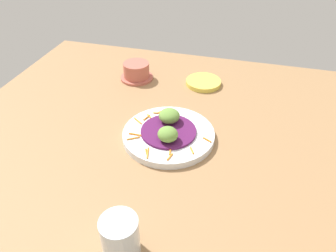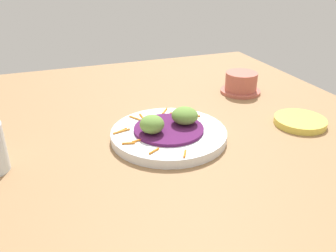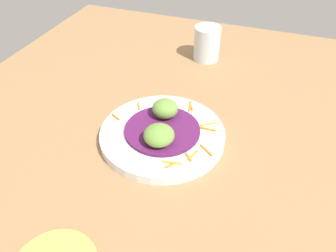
# 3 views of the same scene
# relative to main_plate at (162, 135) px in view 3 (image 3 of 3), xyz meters

# --- Properties ---
(table_surface) EXTENTS (1.10, 1.10, 0.02)m
(table_surface) POSITION_rel_main_plate_xyz_m (0.05, 0.03, -0.02)
(table_surface) COLOR #936D47
(table_surface) RESTS_ON ground
(main_plate) EXTENTS (0.24, 0.24, 0.02)m
(main_plate) POSITION_rel_main_plate_xyz_m (0.00, 0.00, 0.00)
(main_plate) COLOR silver
(main_plate) RESTS_ON table_surface
(cabbage_bed) EXTENTS (0.14, 0.14, 0.01)m
(cabbage_bed) POSITION_rel_main_plate_xyz_m (0.00, -0.00, 0.01)
(cabbage_bed) COLOR #51194C
(cabbage_bed) RESTS_ON main_plate
(carrot_garnish) EXTENTS (0.22, 0.20, 0.00)m
(carrot_garnish) POSITION_rel_main_plate_xyz_m (0.03, 0.02, 0.01)
(carrot_garnish) COLOR orange
(carrot_garnish) RESTS_ON main_plate
(guac_scoop_left) EXTENTS (0.07, 0.07, 0.04)m
(guac_scoop_left) POSITION_rel_main_plate_xyz_m (0.01, -0.04, 0.03)
(guac_scoop_left) COLOR olive
(guac_scoop_left) RESTS_ON cabbage_bed
(guac_scoop_center) EXTENTS (0.06, 0.05, 0.04)m
(guac_scoop_center) POSITION_rel_main_plate_xyz_m (-0.01, 0.04, 0.03)
(guac_scoop_center) COLOR olive
(guac_scoop_center) RESTS_ON cabbage_bed
(water_glass) EXTENTS (0.07, 0.07, 0.09)m
(water_glass) POSITION_rel_main_plate_xyz_m (-0.00, 0.34, 0.03)
(water_glass) COLOR silver
(water_glass) RESTS_ON table_surface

